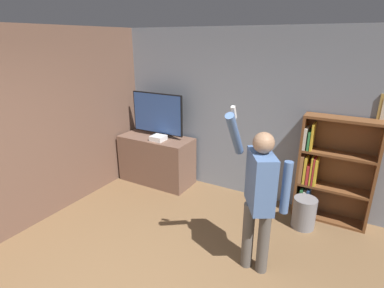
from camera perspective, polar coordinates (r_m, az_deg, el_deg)
wall_back at (r=4.89m, az=10.18°, el=5.32°), size 6.42×0.09×2.70m
wall_side_brick at (r=4.92m, az=-22.53°, el=4.21°), size 0.06×4.72×2.70m
tv_ledge at (r=5.52m, az=-6.71°, el=-2.93°), size 1.32×0.60×0.86m
television at (r=5.32m, az=-6.61°, el=5.61°), size 1.01×0.22×0.78m
game_console at (r=5.19m, az=-6.44°, el=1.14°), size 0.23×0.23×0.08m
bookshelf at (r=4.67m, az=24.25°, el=-4.97°), size 0.99×0.28×1.54m
person at (r=3.27m, az=12.72°, el=-8.65°), size 0.62×0.57×1.92m
waste_bin at (r=4.56m, az=20.57°, el=-12.18°), size 0.32×0.32×0.45m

